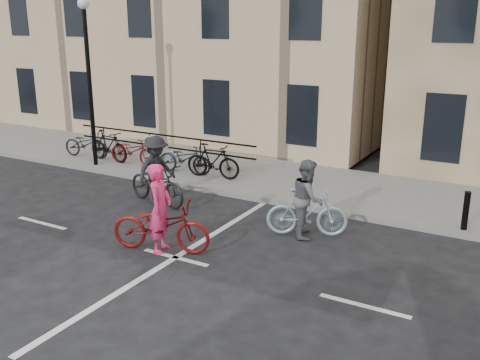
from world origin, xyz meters
The scene contains 9 objects.
ground centered at (0.00, 0.00, 0.00)m, with size 120.00×120.00×0.00m, color black.
sidewalk centered at (-4.00, 6.00, 0.07)m, with size 46.00×4.00×0.15m, color slate.
building_west centered at (-9.00, 13.00, 5.15)m, with size 20.00×10.00×10.00m, color tan.
lamp_post centered at (-6.50, 4.40, 3.49)m, with size 0.36×0.36×5.28m.
bollard_east centered at (5.00, 4.25, 0.60)m, with size 0.14×0.14×0.90m, color black.
parked_bikes centered at (-4.92, 5.04, 0.65)m, with size 7.25×1.23×1.05m.
cyclist_pink centered at (-0.47, 0.16, 0.66)m, with size 2.27×1.33×1.91m.
cyclist_grey centered at (1.88, 2.48, 0.72)m, with size 1.90×1.22×1.78m.
cyclist_dark centered at (-2.50, 2.59, 0.73)m, with size 2.18×1.31×1.85m.
Camera 1 is at (6.20, -8.17, 4.67)m, focal length 40.00 mm.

